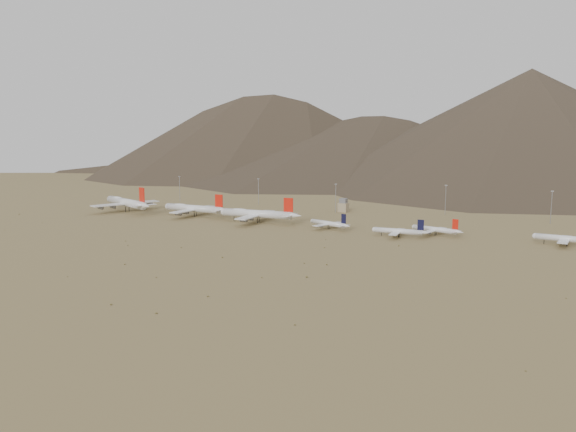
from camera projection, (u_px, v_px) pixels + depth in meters
The scene contains 16 objects.
ground at pixel (243, 229), 407.56m from camera, with size 3000.00×3000.00×0.00m, color #9B8550.
mountain_ridge at pixel (470, 95), 1175.94m from camera, with size 4400.00×1000.00×300.00m.
widebody_west at pixel (127, 202), 499.91m from camera, with size 75.77×60.71×23.76m.
widebody_centre at pixel (194, 208), 470.66m from camera, with size 66.56×50.91×19.76m.
widebody_east at pixel (257, 214), 437.01m from camera, with size 69.52×53.65×20.65m.
narrowbody_a at pixel (329, 224), 408.01m from camera, with size 36.65×27.36×12.60m.
narrowbody_b at pixel (399, 231), 375.71m from camera, with size 38.90×27.98×12.83m.
narrowbody_c at pixel (436, 230), 382.70m from camera, with size 37.40×27.62×12.61m.
narrowbody_d at pixel (568, 239), 346.28m from camera, with size 42.62×30.67×14.06m.
control_tower at pixel (343, 206), 498.46m from camera, with size 8.00×8.00×12.00m.
mast_far_west at pixel (180, 187), 577.76m from camera, with size 2.00×0.60×25.70m.
mast_west at pixel (258, 190), 548.72m from camera, with size 2.00×0.60×25.70m.
mast_centre at pixel (336, 197), 490.75m from camera, with size 2.00×0.60×25.70m.
mast_east at pixel (446, 198), 479.66m from camera, with size 2.00×0.60×25.70m.
mast_far_east at pixel (551, 206), 431.04m from camera, with size 2.00×0.60×25.70m.
desert_scrub at pixel (215, 262), 303.13m from camera, with size 442.04×173.35×0.87m.
Camera 1 is at (214.26, -341.50, 68.84)m, focal length 35.00 mm.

